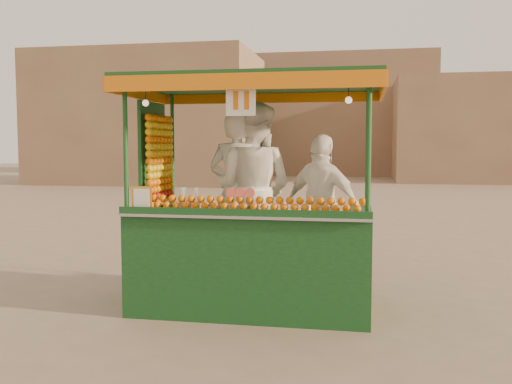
% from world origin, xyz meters
% --- Properties ---
extents(ground, '(90.00, 90.00, 0.00)m').
position_xyz_m(ground, '(0.00, 0.00, 0.00)').
color(ground, '#766554').
rests_on(ground, ground).
extents(building_left, '(10.00, 6.00, 6.00)m').
position_xyz_m(building_left, '(-9.00, 20.00, 3.00)').
color(building_left, '#896B4E').
rests_on(building_left, ground).
extents(building_right, '(9.00, 6.00, 5.00)m').
position_xyz_m(building_right, '(7.00, 24.00, 2.50)').
color(building_right, '#896B4E').
rests_on(building_right, ground).
extents(building_center, '(14.00, 7.00, 7.00)m').
position_xyz_m(building_center, '(-2.00, 30.00, 3.50)').
color(building_center, '#896B4E').
rests_on(building_center, ground).
extents(juice_cart, '(2.71, 1.76, 2.46)m').
position_xyz_m(juice_cart, '(-0.21, -0.01, 0.80)').
color(juice_cart, '#103B16').
rests_on(juice_cart, ground).
extents(vendor_left, '(0.73, 0.53, 1.87)m').
position_xyz_m(vendor_left, '(-0.39, 0.31, 1.22)').
color(vendor_left, beige).
rests_on(vendor_left, ground).
extents(vendor_middle, '(1.10, 0.94, 1.94)m').
position_xyz_m(vendor_middle, '(-0.21, 0.37, 1.26)').
color(vendor_middle, white).
rests_on(vendor_middle, ground).
extents(vendor_right, '(1.01, 0.77, 1.59)m').
position_xyz_m(vendor_right, '(0.57, 0.30, 1.08)').
color(vendor_right, white).
rests_on(vendor_right, ground).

